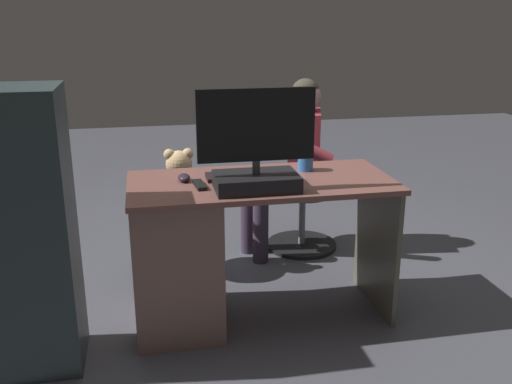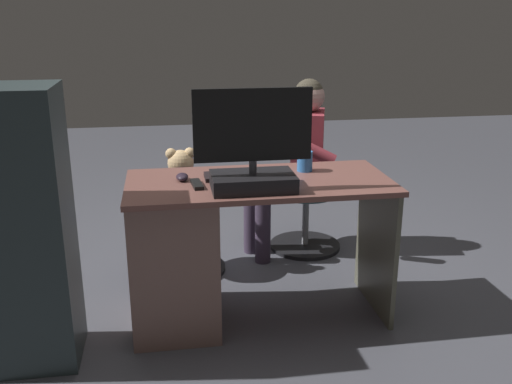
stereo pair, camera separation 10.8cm
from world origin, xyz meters
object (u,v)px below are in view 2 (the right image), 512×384
Objects in this scene: keyboard at (246,175)px; tv_remote at (197,184)px; office_chair_teddy at (184,235)px; monitor at (253,159)px; computer_mouse at (182,177)px; desk at (193,249)px; person at (297,152)px; teddy_bear at (181,178)px; visitor_chair at (306,212)px; cup at (305,161)px.

tv_remote is (0.26, 0.11, -0.00)m from keyboard.
office_chair_teddy is at bearing -59.80° from keyboard.
office_chair_teddy is (0.31, -0.74, -0.65)m from monitor.
office_chair_teddy is at bearing -90.96° from computer_mouse.
computer_mouse is at bearing -55.03° from desk.
desk is 1.15× the size of person.
computer_mouse is at bearing 45.13° from person.
person is (-0.72, -0.81, 0.27)m from desk.
person is (-0.75, -0.21, 0.08)m from teddy_bear.
visitor_chair is at bearing -123.36° from keyboard.
monitor is 1.15× the size of visitor_chair.
teddy_bear is (0.03, -0.61, 0.20)m from desk.
teddy_bear is 0.92m from visitor_chair.
tv_remote is 0.83m from office_chair_teddy.
keyboard is at bearing 120.20° from office_chair_teddy.
tv_remote is at bearing 121.56° from computer_mouse.
cup is 0.91m from visitor_chair.
keyboard is 4.38× the size of computer_mouse.
desk is 2.39× the size of monitor.
desk is 0.62m from office_chair_teddy.
desk is 12.45× the size of cup.
monitor is 1.30× the size of keyboard.
desk is 8.70× the size of tv_remote.
desk is 0.64m from teddy_bear.
person is (-0.69, -0.87, -0.08)m from tv_remote.
person is (-0.12, -0.68, -0.12)m from cup.
computer_mouse reaches higher than tv_remote.
office_chair_teddy is (0.06, -0.65, -0.51)m from tv_remote.
visitor_chair is (-0.19, -0.70, -0.54)m from cup.
person is at bearing -114.42° from monitor.
monitor is 0.48× the size of person.
computer_mouse is 0.19× the size of office_chair_teddy.
cup reaches higher than teddy_bear.
tv_remote is 0.32× the size of visitor_chair.
keyboard reaches higher than visitor_chair.
monitor is at bearing 40.77° from cup.
monitor is 1.03m from office_chair_teddy.
desk is 2.62× the size of office_chair_teddy.
computer_mouse reaches higher than desk.
keyboard is 1.22× the size of teddy_bear.
desk is 0.46m from keyboard.
office_chair_teddy is at bearing 16.27° from visitor_chair.
desk is at bearing 48.64° from person.
tv_remote is at bearing 117.59° from desk.
computer_mouse is at bearing 89.06° from teddy_bear.
teddy_bear is at bearing -60.31° from keyboard.
tv_remote is 0.13× the size of person.
office_chair_teddy is at bearing -87.15° from desk.
desk is 3.11× the size of keyboard.
tv_remote is at bearing 17.77° from cup.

